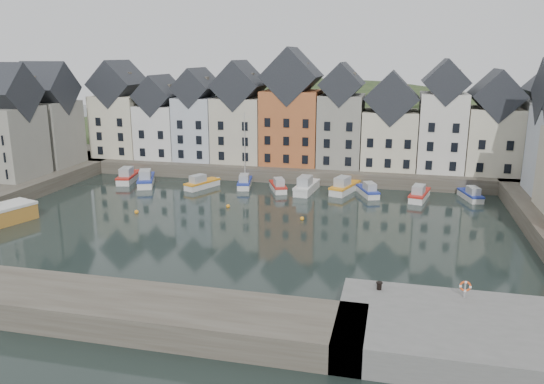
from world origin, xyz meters
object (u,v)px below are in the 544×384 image
(boat_d, at_px, (245,182))
(life_ring_post, at_px, (465,287))
(mooring_bollard, at_px, (379,285))
(boat_a, at_px, (128,177))

(boat_d, distance_m, life_ring_post, 44.14)
(mooring_bollard, bearing_deg, boat_d, 120.22)
(boat_d, bearing_deg, mooring_bollard, -70.93)
(boat_d, xyz_separation_m, life_ring_post, (26.42, -35.29, 2.16))
(boat_d, distance_m, mooring_bollard, 40.82)
(boat_a, bearing_deg, boat_d, -8.63)
(boat_a, xyz_separation_m, boat_d, (18.01, 0.96, -0.05))
(mooring_bollard, bearing_deg, life_ring_post, -0.43)
(boat_a, height_order, mooring_bollard, mooring_bollard)
(boat_d, height_order, life_ring_post, boat_d)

